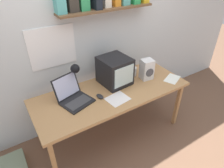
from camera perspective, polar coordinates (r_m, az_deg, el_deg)
The scene contains 11 objects.
ground_plane at distance 2.85m, azimuth 0.00°, elevation -13.81°, with size 12.00×12.00×0.00m, color brown.
back_wall at distance 2.51m, azimuth -6.36°, elevation 15.10°, with size 5.60×0.24×2.60m.
corner_desk at distance 2.41m, azimuth 0.00°, elevation -3.06°, with size 1.86×0.74×0.71m.
crt_monitor at distance 2.44m, azimuth 0.79°, elevation 3.81°, with size 0.36×0.39×0.34m.
laptop at distance 2.24m, azimuth -11.19°, elevation -3.14°, with size 0.40×0.42×0.27m.
desk_lamp at distance 2.26m, azimuth -10.53°, elevation 3.44°, with size 0.11×0.17×0.36m.
juice_glass at distance 2.67m, azimuth 6.18°, elevation 3.51°, with size 0.08×0.08×0.12m.
space_heater at distance 2.59m, azimuth 9.90°, elevation 4.14°, with size 0.16×0.15×0.26m.
computer_mouse at distance 2.27m, azimuth -3.45°, elevation -3.54°, with size 0.08×0.11×0.03m.
open_notebook at distance 2.25m, azimuth 1.62°, elevation -4.25°, with size 0.27×0.23×0.00m.
loose_paper_near_laptop at distance 2.72m, azimuth 16.82°, elevation 1.45°, with size 0.28×0.24×0.00m.
Camera 1 is at (-1.03, -1.64, 2.09)m, focal length 32.00 mm.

